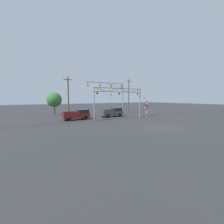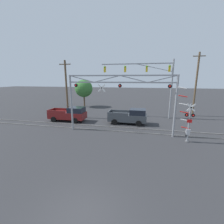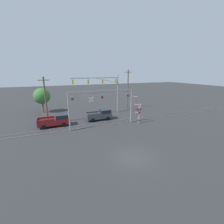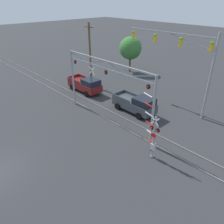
{
  "view_description": "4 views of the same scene",
  "coord_description": "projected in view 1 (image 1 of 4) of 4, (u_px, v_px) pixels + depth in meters",
  "views": [
    {
      "loc": [
        -17.83,
        -14.91,
        4.42
      ],
      "look_at": [
        -2.25,
        10.3,
        1.64
      ],
      "focal_mm": 24.0,
      "sensor_mm": 36.0,
      "label": 1
    },
    {
      "loc": [
        2.52,
        -5.06,
        6.09
      ],
      "look_at": [
        -0.81,
        10.74,
        2.48
      ],
      "focal_mm": 24.0,
      "sensor_mm": 36.0,
      "label": 2
    },
    {
      "loc": [
        -8.31,
        -13.34,
        9.66
      ],
      "look_at": [
        1.3,
        9.79,
        2.87
      ],
      "focal_mm": 24.0,
      "sensor_mm": 36.0,
      "label": 3
    },
    {
      "loc": [
        14.99,
        -2.19,
        11.71
      ],
      "look_at": [
        1.61,
        10.36,
        1.97
      ],
      "focal_mm": 35.0,
      "sensor_mm": 36.0,
      "label": 4
    }
  ],
  "objects": [
    {
      "name": "ground_plane",
      "position": [
        161.0,
        128.0,
        22.38
      ],
      "size": [
        200.0,
        200.0,
        0.0
      ],
      "primitive_type": "plane",
      "color": "#303033"
    },
    {
      "name": "rail_track_near",
      "position": [
        118.0,
        118.0,
        31.99
      ],
      "size": [
        80.0,
        0.08,
        0.1
      ],
      "primitive_type": "cube",
      "color": "gray",
      "rests_on": "ground_plane"
    },
    {
      "name": "rail_track_far",
      "position": [
        115.0,
        118.0,
        33.21
      ],
      "size": [
        80.0,
        0.08,
        0.1
      ],
      "primitive_type": "cube",
      "color": "gray",
      "rests_on": "ground_plane"
    },
    {
      "name": "crossing_gantry",
      "position": [
        119.0,
        97.0,
        31.31
      ],
      "size": [
        11.79,
        0.26,
        6.48
      ],
      "color": "gray",
      "rests_on": "ground_plane"
    },
    {
      "name": "crossing_signal_mast",
      "position": [
        147.0,
        109.0,
        34.16
      ],
      "size": [
        1.76,
        0.35,
        5.37
      ],
      "color": "gray",
      "rests_on": "ground_plane"
    },
    {
      "name": "traffic_signal_span",
      "position": [
        114.0,
        91.0,
        39.92
      ],
      "size": [
        10.93,
        0.39,
        8.89
      ],
      "color": "gray",
      "rests_on": "ground_plane"
    },
    {
      "name": "pickup_truck_lead",
      "position": [
        113.0,
        112.0,
        35.26
      ],
      "size": [
        5.16,
        2.26,
        2.09
      ],
      "color": "#3D4247",
      "rests_on": "ground_plane"
    },
    {
      "name": "pickup_truck_following",
      "position": [
        77.0,
        115.0,
        30.31
      ],
      "size": [
        5.35,
        2.26,
        2.09
      ],
      "color": "maroon",
      "rests_on": "ground_plane"
    },
    {
      "name": "utility_pole_left",
      "position": [
        68.0,
        97.0,
        30.98
      ],
      "size": [
        1.8,
        0.28,
        8.78
      ],
      "color": "brown",
      "rests_on": "ground_plane"
    },
    {
      "name": "utility_pole_right",
      "position": [
        129.0,
        95.0,
        45.7
      ],
      "size": [
        1.8,
        0.28,
        10.08
      ],
      "color": "brown",
      "rests_on": "ground_plane"
    },
    {
      "name": "background_tree_beyond_span",
      "position": [
        54.0,
        100.0,
        38.42
      ],
      "size": [
        3.78,
        3.78,
        5.89
      ],
      "color": "brown",
      "rests_on": "ground_plane"
    }
  ]
}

